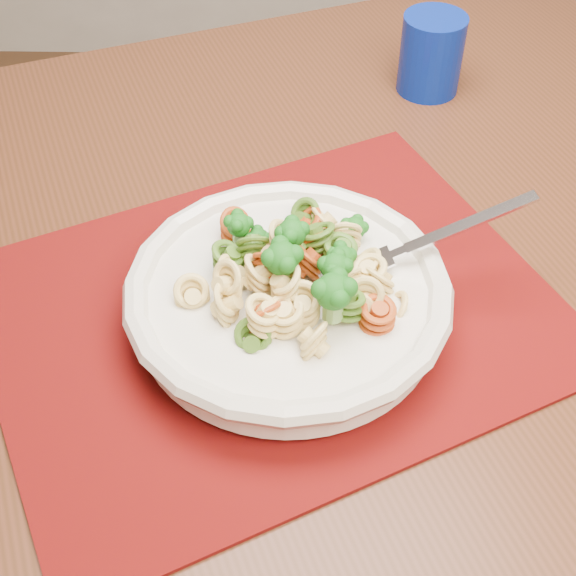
{
  "coord_description": "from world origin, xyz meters",
  "views": [
    {
      "loc": [
        -0.29,
        -0.13,
        1.2
      ],
      "look_at": [
        -0.3,
        0.3,
        0.75
      ],
      "focal_mm": 50.0,
      "sensor_mm": 36.0,
      "label": 1
    }
  ],
  "objects": [
    {
      "name": "dining_table",
      "position": [
        -0.29,
        0.38,
        0.61
      ],
      "size": [
        1.55,
        1.29,
        0.71
      ],
      "rotation": [
        0.0,
        0.0,
        0.39
      ],
      "color": "#482314",
      "rests_on": "ground"
    },
    {
      "name": "fork",
      "position": [
        -0.23,
        0.33,
        0.76
      ],
      "size": [
        0.18,
        0.07,
        0.08
      ],
      "primitive_type": null,
      "rotation": [
        0.0,
        -0.35,
        0.24
      ],
      "color": "silver",
      "rests_on": "pasta_bowl"
    },
    {
      "name": "placemat",
      "position": [
        -0.31,
        0.32,
        0.71
      ],
      "size": [
        0.56,
        0.52,
        0.0
      ],
      "primitive_type": "cube",
      "rotation": [
        0.0,
        0.0,
        0.47
      ],
      "color": "#5C0C03",
      "rests_on": "dining_table"
    },
    {
      "name": "pasta_bowl",
      "position": [
        -0.3,
        0.3,
        0.74
      ],
      "size": [
        0.26,
        0.26,
        0.05
      ],
      "color": "silver",
      "rests_on": "placemat"
    },
    {
      "name": "pasta_broccoli_heap",
      "position": [
        -0.3,
        0.3,
        0.76
      ],
      "size": [
        0.22,
        0.22,
        0.06
      ],
      "primitive_type": null,
      "color": "#F2CF77",
      "rests_on": "pasta_bowl"
    },
    {
      "name": "tumbler",
      "position": [
        -0.15,
        0.66,
        0.75
      ],
      "size": [
        0.07,
        0.07,
        0.09
      ],
      "primitive_type": "cylinder",
      "color": "navy",
      "rests_on": "dining_table"
    }
  ]
}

